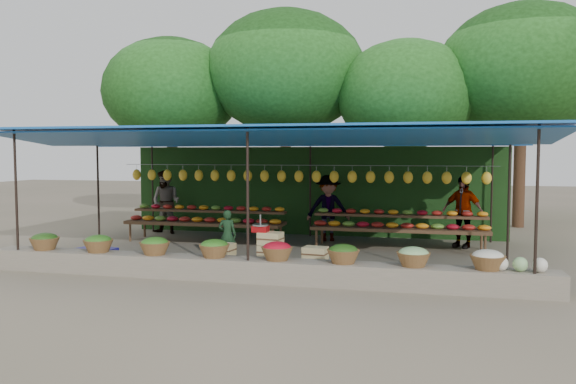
% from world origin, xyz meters
% --- Properties ---
extents(ground, '(60.00, 60.00, 0.00)m').
position_xyz_m(ground, '(0.00, 0.00, 0.00)').
color(ground, '#625C48').
rests_on(ground, ground).
extents(stone_curb, '(10.60, 0.55, 0.40)m').
position_xyz_m(stone_curb, '(0.00, -2.75, 0.20)').
color(stone_curb, '#716D5A').
rests_on(stone_curb, ground).
extents(stall_canopy, '(10.80, 6.60, 2.82)m').
position_xyz_m(stall_canopy, '(0.00, 0.08, 2.67)').
color(stall_canopy, black).
rests_on(stall_canopy, ground).
extents(produce_baskets, '(8.98, 0.58, 0.34)m').
position_xyz_m(produce_baskets, '(-0.10, -2.75, 0.56)').
color(produce_baskets, brown).
rests_on(produce_baskets, stone_curb).
extents(netting_backdrop, '(10.60, 0.06, 2.50)m').
position_xyz_m(netting_backdrop, '(0.00, 3.15, 1.25)').
color(netting_backdrop, '#214B1A').
rests_on(netting_backdrop, ground).
extents(tree_row, '(16.51, 5.50, 7.12)m').
position_xyz_m(tree_row, '(0.50, 6.09, 4.70)').
color(tree_row, '#3C2215').
rests_on(tree_row, ground).
extents(fruit_table_left, '(4.21, 0.95, 0.93)m').
position_xyz_m(fruit_table_left, '(-2.49, 1.35, 0.61)').
color(fruit_table_left, '#503D20').
rests_on(fruit_table_left, ground).
extents(fruit_table_right, '(4.21, 0.95, 0.93)m').
position_xyz_m(fruit_table_right, '(2.51, 1.35, 0.61)').
color(fruit_table_right, '#503D20').
rests_on(fruit_table_right, ground).
extents(crate_counter, '(2.39, 0.40, 0.77)m').
position_xyz_m(crate_counter, '(0.10, -1.83, 0.31)').
color(crate_counter, tan).
rests_on(crate_counter, ground).
extents(weighing_scale, '(0.32, 0.32, 0.34)m').
position_xyz_m(weighing_scale, '(-0.07, -1.83, 0.85)').
color(weighing_scale, '#AE0D11').
rests_on(weighing_scale, crate_counter).
extents(vendor_seated, '(0.42, 0.29, 1.09)m').
position_xyz_m(vendor_seated, '(-1.09, -0.93, 0.55)').
color(vendor_seated, '#1B3B1F').
rests_on(vendor_seated, ground).
extents(customer_left, '(0.98, 0.82, 1.82)m').
position_xyz_m(customer_left, '(-4.14, 2.41, 0.91)').
color(customer_left, slate).
rests_on(customer_left, ground).
extents(customer_mid, '(1.23, 0.86, 1.75)m').
position_xyz_m(customer_mid, '(0.63, 2.17, 0.87)').
color(customer_mid, slate).
rests_on(customer_mid, ground).
extents(customer_right, '(1.12, 0.88, 1.77)m').
position_xyz_m(customer_right, '(4.01, 1.91, 0.89)').
color(customer_right, slate).
rests_on(customer_right, ground).
extents(blue_crate_front, '(0.64, 0.51, 0.34)m').
position_xyz_m(blue_crate_front, '(-3.47, -2.04, 0.17)').
color(blue_crate_front, navy).
rests_on(blue_crate_front, ground).
extents(blue_crate_back, '(0.53, 0.45, 0.28)m').
position_xyz_m(blue_crate_back, '(-4.02, -1.78, 0.14)').
color(blue_crate_back, navy).
rests_on(blue_crate_back, ground).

